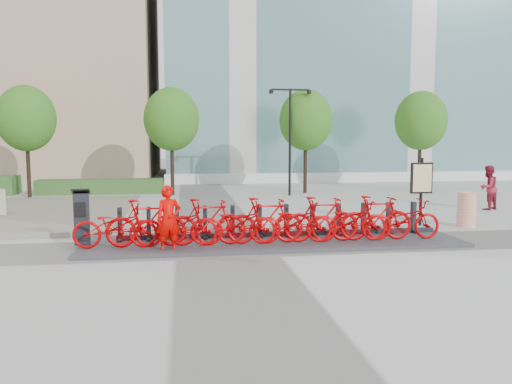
{
  "coord_description": "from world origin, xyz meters",
  "views": [
    {
      "loc": [
        -0.98,
        -12.06,
        2.64
      ],
      "look_at": [
        1.0,
        1.5,
        1.2
      ],
      "focal_mm": 35.0,
      "sensor_mm": 36.0,
      "label": 1
    }
  ],
  "objects": [
    {
      "name": "tree_3",
      "position": [
        11.0,
        12.0,
        3.59
      ],
      "size": [
        2.6,
        2.6,
        5.1
      ],
      "color": "black",
      "rests_on": "ground"
    },
    {
      "name": "ground",
      "position": [
        0.0,
        0.0,
        0.0
      ],
      "size": [
        120.0,
        120.0,
        0.0
      ],
      "primitive_type": "plane",
      "color": "#B6B6B6"
    },
    {
      "name": "glass_building",
      "position": [
        14.0,
        26.0,
        12.0
      ],
      "size": [
        32.0,
        16.0,
        24.0
      ],
      "primitive_type": "cube",
      "color": "#3D646E",
      "rests_on": "ground"
    },
    {
      "name": "tree_1",
      "position": [
        -1.5,
        12.0,
        3.59
      ],
      "size": [
        2.6,
        2.6,
        5.1
      ],
      "color": "black",
      "rests_on": "ground"
    },
    {
      "name": "bike_3",
      "position": [
        -0.44,
        -0.05,
        0.65
      ],
      "size": [
        1.91,
        0.54,
        1.15
      ],
      "primitive_type": "imported",
      "rotation": [
        0.0,
        0.0,
        1.57
      ],
      "color": "#AF0002",
      "rests_on": "dock_pad"
    },
    {
      "name": "bike_5",
      "position": [
        1.0,
        -0.05,
        0.65
      ],
      "size": [
        1.91,
        0.54,
        1.15
      ],
      "primitive_type": "imported",
      "rotation": [
        0.0,
        0.0,
        1.57
      ],
      "color": "#AF0002",
      "rests_on": "dock_pad"
    },
    {
      "name": "bike_10",
      "position": [
        4.6,
        -0.05,
        0.6
      ],
      "size": [
        1.97,
        0.69,
        1.04
      ],
      "primitive_type": "imported",
      "rotation": [
        0.0,
        0.0,
        1.57
      ],
      "color": "#AF0002",
      "rests_on": "dock_pad"
    },
    {
      "name": "bike_9",
      "position": [
        3.88,
        -0.05,
        0.65
      ],
      "size": [
        1.91,
        0.54,
        1.15
      ],
      "primitive_type": "imported",
      "rotation": [
        0.0,
        0.0,
        1.57
      ],
      "color": "#AF0002",
      "rests_on": "dock_pad"
    },
    {
      "name": "bike_1",
      "position": [
        -1.88,
        -0.05,
        0.65
      ],
      "size": [
        1.91,
        0.54,
        1.15
      ],
      "primitive_type": "imported",
      "rotation": [
        0.0,
        0.0,
        1.57
      ],
      "color": "#AF0002",
      "rests_on": "dock_pad"
    },
    {
      "name": "tree_2",
      "position": [
        5.0,
        12.0,
        3.59
      ],
      "size": [
        2.6,
        2.6,
        5.1
      ],
      "color": "black",
      "rests_on": "ground"
    },
    {
      "name": "bike_4",
      "position": [
        0.28,
        -0.05,
        0.6
      ],
      "size": [
        1.97,
        0.69,
        1.04
      ],
      "primitive_type": "imported",
      "rotation": [
        0.0,
        0.0,
        1.57
      ],
      "color": "#AF0002",
      "rests_on": "dock_pad"
    },
    {
      "name": "map_sign",
      "position": [
        6.23,
        2.24,
        1.38
      ],
      "size": [
        0.69,
        0.12,
        2.09
      ],
      "rotation": [
        0.0,
        0.0,
        -0.01
      ],
      "color": "black",
      "rests_on": "ground"
    },
    {
      "name": "bike_0",
      "position": [
        -2.6,
        -0.05,
        0.6
      ],
      "size": [
        1.97,
        0.69,
        1.04
      ],
      "primitive_type": "imported",
      "rotation": [
        0.0,
        0.0,
        1.57
      ],
      "color": "#AF0002",
      "rests_on": "dock_pad"
    },
    {
      "name": "dock_pad",
      "position": [
        1.3,
        0.3,
        0.04
      ],
      "size": [
        9.6,
        2.4,
        0.08
      ],
      "primitive_type": "cube",
      "color": "#3C3D43",
      "rests_on": "ground"
    },
    {
      "name": "tree_0",
      "position": [
        -8.0,
        12.0,
        3.59
      ],
      "size": [
        2.6,
        2.6,
        5.1
      ],
      "color": "black",
      "rests_on": "ground"
    },
    {
      "name": "bike_6",
      "position": [
        1.72,
        -0.05,
        0.6
      ],
      "size": [
        1.97,
        0.69,
        1.04
      ],
      "primitive_type": "imported",
      "rotation": [
        0.0,
        0.0,
        1.57
      ],
      "color": "#AF0002",
      "rests_on": "dock_pad"
    },
    {
      "name": "dock_rail_posts",
      "position": [
        1.36,
        0.77,
        0.51
      ],
      "size": [
        8.02,
        0.5,
        0.85
      ],
      "primitive_type": null,
      "color": "black",
      "rests_on": "dock_pad"
    },
    {
      "name": "worker_red",
      "position": [
        -1.33,
        -0.48,
        0.79
      ],
      "size": [
        0.65,
        0.5,
        1.59
      ],
      "primitive_type": "imported",
      "rotation": [
        0.0,
        0.0,
        0.23
      ],
      "color": "#DA0300",
      "rests_on": "ground"
    },
    {
      "name": "pedestrian",
      "position": [
        10.39,
        5.19,
        0.84
      ],
      "size": [
        1.01,
        0.92,
        1.68
      ],
      "primitive_type": "imported",
      "rotation": [
        0.0,
        0.0,
        3.57
      ],
      "color": "maroon",
      "rests_on": "ground"
    },
    {
      "name": "construction_barrel",
      "position": [
        7.53,
        1.87,
        0.53
      ],
      "size": [
        0.69,
        0.69,
        1.05
      ],
      "primitive_type": "cylinder",
      "rotation": [
        0.0,
        0.0,
        0.31
      ],
      "color": "#FF5F24",
      "rests_on": "ground"
    },
    {
      "name": "streetlamp",
      "position": [
        4.0,
        11.0,
        3.13
      ],
      "size": [
        2.0,
        0.2,
        5.0
      ],
      "color": "black",
      "rests_on": "ground"
    },
    {
      "name": "bike_7",
      "position": [
        2.44,
        -0.05,
        0.65
      ],
      "size": [
        1.91,
        0.54,
        1.15
      ],
      "primitive_type": "imported",
      "rotation": [
        0.0,
        0.0,
        1.57
      ],
      "color": "#AF0002",
      "rests_on": "dock_pad"
    },
    {
      "name": "kiosk",
      "position": [
        -3.46,
        0.47,
        0.75
      ],
      "size": [
        0.46,
        0.4,
        1.39
      ],
      "rotation": [
        0.0,
        0.0,
        0.1
      ],
      "color": "black",
      "rests_on": "dock_pad"
    },
    {
      "name": "hedge_b",
      "position": [
        -5.0,
        13.2,
        0.35
      ],
      "size": [
        6.0,
        1.2,
        0.7
      ],
      "primitive_type": "cube",
      "color": "#2E5123",
      "rests_on": "ground"
    },
    {
      "name": "bike_8",
      "position": [
        3.16,
        -0.05,
        0.6
      ],
      "size": [
        1.97,
        0.69,
        1.04
      ],
      "primitive_type": "imported",
      "rotation": [
        0.0,
        0.0,
        1.57
      ],
      "color": "#AF0002",
      "rests_on": "dock_pad"
    },
    {
      "name": "bike_2",
      "position": [
        -1.16,
        -0.05,
        0.6
      ],
      "size": [
        1.97,
        0.69,
        1.04
      ],
      "primitive_type": "imported",
      "rotation": [
        0.0,
        0.0,
        1.57
      ],
      "color": "#AF0002",
      "rests_on": "dock_pad"
    }
  ]
}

